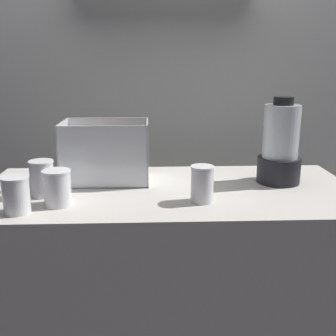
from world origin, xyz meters
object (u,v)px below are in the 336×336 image
(carrot_display_bin, at_px, (106,162))
(juice_cup_carrot_far_left, at_px, (16,197))
(juice_cup_beet_left, at_px, (42,180))
(blender_pitcher, at_px, (280,147))
(juice_cup_beet_right, at_px, (202,186))
(juice_cup_orange_middle, at_px, (57,190))

(carrot_display_bin, height_order, juice_cup_carrot_far_left, carrot_display_bin)
(juice_cup_carrot_far_left, relative_size, juice_cup_beet_left, 0.92)
(blender_pitcher, xyz_separation_m, juice_cup_beet_left, (-0.88, -0.13, -0.08))
(juice_cup_beet_right, bearing_deg, juice_cup_carrot_far_left, -172.46)
(blender_pitcher, distance_m, juice_cup_carrot_far_left, 0.97)
(juice_cup_carrot_far_left, bearing_deg, juice_cup_beet_right, 7.54)
(carrot_display_bin, bearing_deg, juice_cup_orange_middle, -114.67)
(blender_pitcher, height_order, juice_cup_carrot_far_left, blender_pitcher)
(juice_cup_orange_middle, relative_size, juice_cup_beet_right, 0.96)
(juice_cup_orange_middle, bearing_deg, juice_cup_beet_left, 127.26)
(carrot_display_bin, relative_size, juice_cup_beet_left, 2.61)
(carrot_display_bin, relative_size, juice_cup_orange_middle, 2.79)
(juice_cup_beet_left, xyz_separation_m, juice_cup_orange_middle, (0.07, -0.10, -0.01))
(juice_cup_carrot_far_left, height_order, juice_cup_beet_left, juice_cup_beet_left)
(blender_pitcher, bearing_deg, carrot_display_bin, 175.78)
(juice_cup_carrot_far_left, xyz_separation_m, juice_cup_beet_right, (0.59, 0.08, 0.00))
(juice_cup_carrot_far_left, height_order, juice_cup_orange_middle, juice_cup_orange_middle)
(carrot_display_bin, relative_size, juice_cup_beet_right, 2.67)
(carrot_display_bin, xyz_separation_m, juice_cup_beet_right, (0.35, -0.26, -0.02))
(juice_cup_beet_right, bearing_deg, juice_cup_beet_left, 171.35)
(blender_pitcher, height_order, juice_cup_beet_right, blender_pitcher)
(juice_cup_beet_left, bearing_deg, juice_cup_orange_middle, -52.74)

